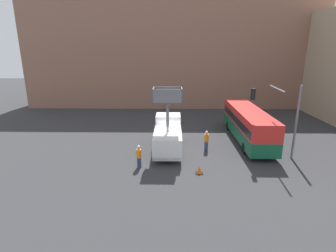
{
  "coord_description": "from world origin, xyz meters",
  "views": [
    {
      "loc": [
        0.06,
        -21.72,
        8.74
      ],
      "look_at": [
        -0.32,
        1.02,
        2.05
      ],
      "focal_mm": 28.0,
      "sensor_mm": 36.0,
      "label": 1
    }
  ],
  "objects": [
    {
      "name": "traffic_light_pole",
      "position": [
        8.7,
        -1.3,
        4.14
      ],
      "size": [
        3.84,
        3.59,
        6.08
      ],
      "color": "slate",
      "rests_on": "ground_plane"
    },
    {
      "name": "traffic_cone_near_truck",
      "position": [
        2.05,
        -4.31,
        0.28
      ],
      "size": [
        0.53,
        0.53,
        0.6
      ],
      "color": "black",
      "rests_on": "ground_plane"
    },
    {
      "name": "city_bus",
      "position": [
        7.45,
        3.06,
        1.84
      ],
      "size": [
        2.49,
        11.21,
        3.14
      ],
      "rotation": [
        0.0,
        0.0,
        1.31
      ],
      "color": "#145638",
      "rests_on": "ground_plane"
    },
    {
      "name": "building_backdrop_far",
      "position": [
        0.0,
        22.24,
        8.0
      ],
      "size": [
        44.0,
        10.0,
        16.0
      ],
      "color": "#936651",
      "rests_on": "ground_plane"
    },
    {
      "name": "road_worker_directing",
      "position": [
        3.11,
        0.27,
        0.92
      ],
      "size": [
        0.38,
        0.38,
        1.84
      ],
      "rotation": [
        0.0,
        0.0,
        3.56
      ],
      "color": "navy",
      "rests_on": "ground_plane"
    },
    {
      "name": "utility_truck",
      "position": [
        -0.32,
        0.23,
        1.51
      ],
      "size": [
        2.33,
        6.42,
        5.78
      ],
      "color": "white",
      "rests_on": "ground_plane"
    },
    {
      "name": "ground_plane",
      "position": [
        0.0,
        0.0,
        0.0
      ],
      "size": [
        120.0,
        120.0,
        0.0
      ],
      "primitive_type": "plane",
      "color": "#333335"
    },
    {
      "name": "road_worker_near_truck",
      "position": [
        -2.46,
        -3.34,
        0.9
      ],
      "size": [
        0.38,
        0.38,
        1.8
      ],
      "rotation": [
        0.0,
        0.0,
        4.89
      ],
      "color": "navy",
      "rests_on": "ground_plane"
    }
  ]
}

